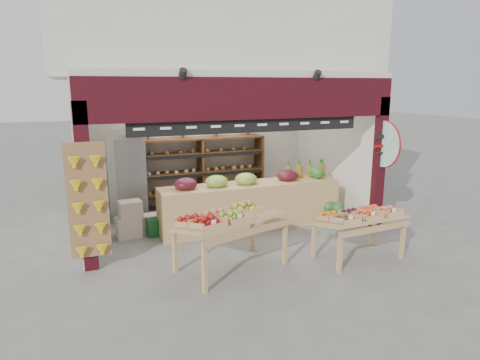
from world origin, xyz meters
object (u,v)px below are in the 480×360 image
object	(u,v)px
cardboard_stack	(141,222)
display_table_right	(360,217)
display_table_left	(224,220)
watermelon_pile	(337,216)
mid_counter	(250,204)
back_shelving	(200,158)
refrigerator	(129,176)

from	to	relation	value
cardboard_stack	display_table_right	xyz separation A→B (m)	(3.24, -2.50, 0.46)
display_table_left	watermelon_pile	distance (m)	3.26
mid_counter	watermelon_pile	bearing A→B (deg)	-15.56
back_shelving	display_table_left	xyz separation A→B (m)	(-0.72, -3.79, -0.32)
refrigerator	cardboard_stack	world-z (taller)	refrigerator
mid_counter	back_shelving	bearing A→B (deg)	102.63
back_shelving	watermelon_pile	xyz separation A→B (m)	(2.22, -2.52, -0.97)
cardboard_stack	display_table_left	world-z (taller)	display_table_left
back_shelving	refrigerator	distance (m)	1.83
watermelon_pile	refrigerator	bearing A→B (deg)	153.12
back_shelving	watermelon_pile	world-z (taller)	back_shelving
display_table_left	watermelon_pile	xyz separation A→B (m)	(2.93, 1.28, -0.65)
cardboard_stack	watermelon_pile	world-z (taller)	cardboard_stack
cardboard_stack	back_shelving	bearing A→B (deg)	44.33
cardboard_stack	display_table_right	distance (m)	4.12
mid_counter	watermelon_pile	xyz separation A→B (m)	(1.76, -0.49, -0.33)
back_shelving	cardboard_stack	world-z (taller)	back_shelving
cardboard_stack	display_table_right	bearing A→B (deg)	-37.67
back_shelving	display_table_right	size ratio (longest dim) A/B	2.10
cardboard_stack	mid_counter	size ratio (longest dim) A/B	0.27
back_shelving	display_table_left	distance (m)	3.87
cardboard_stack	mid_counter	distance (m)	2.19
cardboard_stack	refrigerator	bearing A→B (deg)	92.55
refrigerator	display_table_right	size ratio (longest dim) A/B	1.28
refrigerator	display_table_left	distance (m)	3.44
mid_counter	display_table_right	bearing A→B (deg)	-62.89
back_shelving	mid_counter	bearing A→B (deg)	-77.37
display_table_right	mid_counter	bearing A→B (deg)	117.11
back_shelving	watermelon_pile	distance (m)	3.49
back_shelving	display_table_left	size ratio (longest dim) A/B	1.66
display_table_left	back_shelving	bearing A→B (deg)	79.30
mid_counter	display_table_right	distance (m)	2.40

